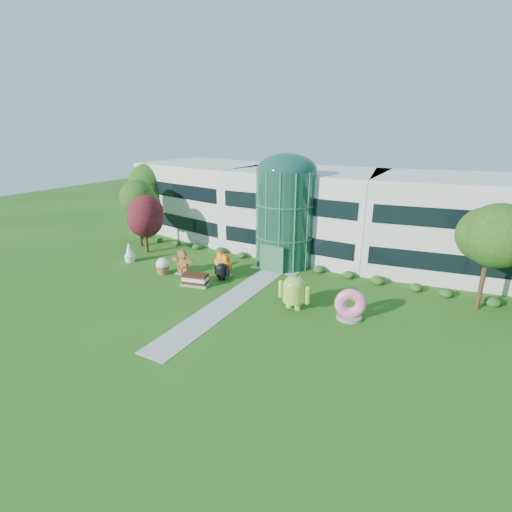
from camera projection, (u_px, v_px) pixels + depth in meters
The scene contains 14 objects.
ground at pixel (221, 308), 29.89m from camera, with size 140.00×140.00×0.00m, color #215114.
building at pixel (307, 210), 43.19m from camera, with size 46.00×15.00×9.30m, color beige, non-canonical shape.
atrium at pixel (285, 219), 38.17m from camera, with size 6.00×6.00×9.80m, color #194738.
walkway at pixel (234, 298), 31.53m from camera, with size 2.40×20.00×0.04m, color #9E9E93.
tree_red at pixel (145, 227), 42.26m from camera, with size 4.00×4.00×6.00m, color #3F0C14, non-canonical shape.
trees_backdrop at pixel (289, 223), 39.22m from camera, with size 52.00×8.00×8.40m, color #1E4110, non-canonical shape.
android_green at pixel (294, 290), 29.29m from camera, with size 2.88×1.92×3.26m, color #96BC3C, non-canonical shape.
android_black at pixel (222, 270), 35.17m from camera, with size 1.70×1.14×1.94m, color black, non-canonical shape.
donut at pixel (350, 303), 27.88m from camera, with size 2.40×1.15×2.50m, color #F85E93, non-canonical shape.
gingerbread at pixel (182, 262), 36.50m from camera, with size 2.74×1.06×2.53m, color brown, non-canonical shape.
ice_cream_sandwich at pixel (195, 279), 34.03m from camera, with size 2.53×1.26×1.12m, color black, non-canonical shape.
honeycomb at pixel (223, 265), 36.32m from camera, with size 2.64×0.94×2.08m, color orange, non-canonical shape.
froyo at pixel (129, 252), 39.89m from camera, with size 1.23×1.23×2.11m, color white, non-canonical shape.
cupcake at pixel (163, 266), 36.61m from camera, with size 1.38×1.38×1.66m, color white, non-canonical shape.
Camera 1 is at (15.63, -22.04, 13.75)m, focal length 26.00 mm.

